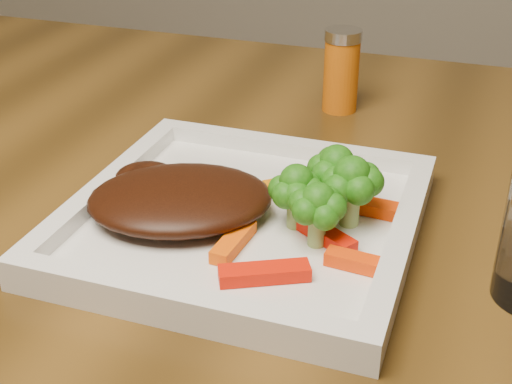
% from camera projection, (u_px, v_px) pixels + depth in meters
% --- Properties ---
extents(plate, '(0.27, 0.27, 0.01)m').
position_uv_depth(plate, '(244.00, 224.00, 0.58)').
color(plate, white).
rests_on(plate, dining_table).
extents(steak, '(0.18, 0.17, 0.03)m').
position_uv_depth(steak, '(180.00, 199.00, 0.57)').
color(steak, '#351407').
rests_on(steak, plate).
extents(broccoli_0, '(0.06, 0.06, 0.07)m').
position_uv_depth(broccoli_0, '(336.00, 170.00, 0.57)').
color(broccoli_0, '#126611').
rests_on(broccoli_0, plate).
extents(broccoli_1, '(0.07, 0.07, 0.06)m').
position_uv_depth(broccoli_1, '(351.00, 188.00, 0.55)').
color(broccoli_1, '#1E7313').
rests_on(broccoli_1, plate).
extents(broccoli_2, '(0.06, 0.06, 0.06)m').
position_uv_depth(broccoli_2, '(318.00, 210.00, 0.52)').
color(broccoli_2, '#296F12').
rests_on(broccoli_2, plate).
extents(broccoli_3, '(0.06, 0.06, 0.06)m').
position_uv_depth(broccoli_3, '(296.00, 191.00, 0.55)').
color(broccoli_3, '#367012').
rests_on(broccoli_3, plate).
extents(carrot_0, '(0.06, 0.04, 0.01)m').
position_uv_depth(carrot_0, '(264.00, 273.00, 0.50)').
color(carrot_0, red).
rests_on(carrot_0, plate).
extents(carrot_1, '(0.05, 0.02, 0.01)m').
position_uv_depth(carrot_1, '(362.00, 263.00, 0.51)').
color(carrot_1, '#F83A04').
rests_on(carrot_1, plate).
extents(carrot_2, '(0.02, 0.06, 0.01)m').
position_uv_depth(carrot_2, '(233.00, 242.00, 0.53)').
color(carrot_2, '#F95404').
rests_on(carrot_2, plate).
extents(carrot_3, '(0.06, 0.02, 0.01)m').
position_uv_depth(carrot_3, '(376.00, 208.00, 0.58)').
color(carrot_3, '#EB3903').
rests_on(carrot_3, plate).
extents(carrot_4, '(0.06, 0.05, 0.01)m').
position_uv_depth(carrot_4, '(297.00, 183.00, 0.61)').
color(carrot_4, orange).
rests_on(carrot_4, plate).
extents(carrot_5, '(0.05, 0.04, 0.01)m').
position_uv_depth(carrot_5, '(326.00, 235.00, 0.54)').
color(carrot_5, red).
rests_on(carrot_5, plate).
extents(spice_shaker, '(0.04, 0.04, 0.09)m').
position_uv_depth(spice_shaker, '(341.00, 71.00, 0.79)').
color(spice_shaker, '#CE5E0B').
rests_on(spice_shaker, dining_table).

